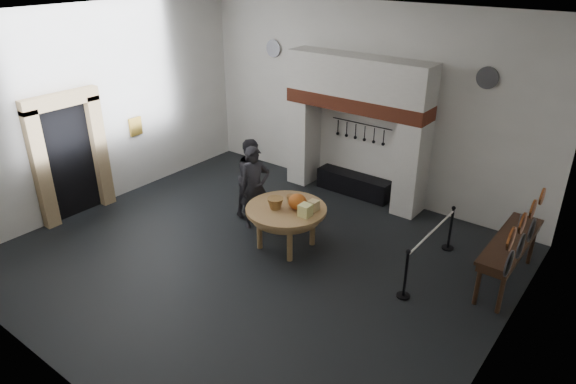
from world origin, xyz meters
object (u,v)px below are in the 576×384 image
Objects in this scene: iron_range at (354,184)px; visitor_near at (255,188)px; work_table at (286,209)px; visitor_far at (253,178)px; side_table at (511,241)px; barrier_post_near at (406,275)px; barrier_post_far at (450,229)px.

visitor_near is at bearing -107.63° from iron_range.
iron_range is 1.18× the size of work_table.
visitor_far is (-1.26, -2.30, 0.64)m from iron_range.
barrier_post_near is at bearing -129.75° from side_table.
visitor_near is at bearing 164.85° from work_table.
barrier_post_far is (2.86, -1.08, 0.20)m from iron_range.
barrier_post_far reaches higher than work_table.
visitor_far is at bearing -163.46° from barrier_post_far.
work_table is at bearing -71.90° from visitor_near.
barrier_post_near is at bearing -1.94° from work_table.
visitor_near is 3.76m from barrier_post_near.
work_table is 1.10m from visitor_near.
visitor_far reaches higher than side_table.
visitor_far is 0.81× the size of side_table.
work_table is 1.62m from visitor_far.
visitor_near reaches higher than visitor_far.
iron_range is 3.06m from barrier_post_far.
work_table is 1.78× the size of barrier_post_far.
visitor_far is 1.98× the size of barrier_post_far.
barrier_post_far is at bearing -20.62° from iron_range.
barrier_post_near is (2.86, -3.08, 0.20)m from iron_range.
visitor_far is at bearing 169.30° from barrier_post_near.
side_table is 1.99m from barrier_post_near.
visitor_far is at bearing -118.69° from iron_range.
visitor_near is at bearing -125.63° from visitor_far.
side_table is at bearing -22.23° from barrier_post_far.
side_table is (5.36, 0.71, -0.02)m from visitor_far.
work_table is 3.29m from barrier_post_far.
side_table and barrier_post_near have the same top height.
barrier_post_far is (-1.24, 0.51, -0.42)m from side_table.
visitor_far is 4.21m from barrier_post_near.
barrier_post_near is (3.72, -0.38, -0.46)m from visitor_near.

